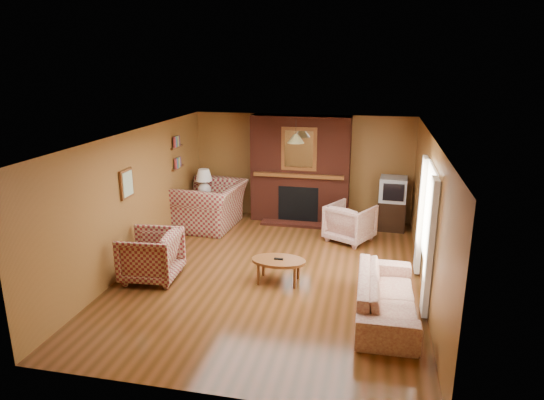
% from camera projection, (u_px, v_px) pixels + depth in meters
% --- Properties ---
extents(floor, '(6.50, 6.50, 0.00)m').
position_uv_depth(floor, '(273.00, 273.00, 8.42)').
color(floor, '#492A0F').
rests_on(floor, ground).
extents(ceiling, '(6.50, 6.50, 0.00)m').
position_uv_depth(ceiling, '(273.00, 136.00, 7.75)').
color(ceiling, silver).
rests_on(ceiling, wall_back).
extents(wall_back, '(6.50, 0.00, 6.50)m').
position_uv_depth(wall_back, '(302.00, 167.00, 11.14)').
color(wall_back, brown).
rests_on(wall_back, floor).
extents(wall_front, '(6.50, 0.00, 6.50)m').
position_uv_depth(wall_front, '(207.00, 297.00, 5.03)').
color(wall_front, brown).
rests_on(wall_front, floor).
extents(wall_left, '(0.00, 6.50, 6.50)m').
position_uv_depth(wall_left, '(135.00, 199.00, 8.59)').
color(wall_left, brown).
rests_on(wall_left, floor).
extents(wall_right, '(0.00, 6.50, 6.50)m').
position_uv_depth(wall_right, '(428.00, 217.00, 7.58)').
color(wall_right, brown).
rests_on(wall_right, floor).
extents(fireplace, '(2.20, 0.82, 2.40)m').
position_uv_depth(fireplace, '(300.00, 170.00, 10.89)').
color(fireplace, '#4D1B10').
rests_on(fireplace, floor).
extents(window_right, '(0.10, 1.85, 2.00)m').
position_uv_depth(window_right, '(426.00, 225.00, 7.42)').
color(window_right, beige).
rests_on(window_right, wall_right).
extents(bookshelf, '(0.09, 0.55, 0.71)m').
position_uv_depth(bookshelf, '(178.00, 153.00, 10.23)').
color(bookshelf, brown).
rests_on(bookshelf, wall_left).
extents(botanical_print, '(0.05, 0.40, 0.50)m').
position_uv_depth(botanical_print, '(127.00, 184.00, 8.20)').
color(botanical_print, brown).
rests_on(botanical_print, wall_left).
extents(pendant_light, '(0.36, 0.36, 0.48)m').
position_uv_depth(pendant_light, '(296.00, 139.00, 10.02)').
color(pendant_light, black).
rests_on(pendant_light, ceiling).
extents(plaid_loveseat, '(1.41, 1.59, 0.98)m').
position_uv_depth(plaid_loveseat, '(211.00, 205.00, 10.66)').
color(plaid_loveseat, maroon).
rests_on(plaid_loveseat, floor).
extents(plaid_armchair, '(0.98, 0.96, 0.84)m').
position_uv_depth(plaid_armchair, '(151.00, 256.00, 8.10)').
color(plaid_armchair, maroon).
rests_on(plaid_armchair, floor).
extents(floral_sofa, '(0.84, 2.10, 0.61)m').
position_uv_depth(floral_sofa, '(386.00, 296.00, 6.97)').
color(floral_sofa, beige).
rests_on(floral_sofa, floor).
extents(floral_armchair, '(1.12, 1.13, 0.77)m').
position_uv_depth(floral_armchair, '(350.00, 223.00, 9.85)').
color(floral_armchair, beige).
rests_on(floral_armchair, floor).
extents(coffee_table, '(0.90, 0.56, 0.42)m').
position_uv_depth(coffee_table, '(279.00, 262.00, 8.00)').
color(coffee_table, brown).
rests_on(coffee_table, floor).
extents(side_table, '(0.50, 0.50, 0.60)m').
position_uv_depth(side_table, '(205.00, 208.00, 11.06)').
color(side_table, brown).
rests_on(side_table, floor).
extents(table_lamp, '(0.37, 0.37, 0.62)m').
position_uv_depth(table_lamp, '(204.00, 181.00, 10.88)').
color(table_lamp, white).
rests_on(table_lamp, side_table).
extents(tv_stand, '(0.62, 0.56, 0.64)m').
position_uv_depth(tv_stand, '(391.00, 215.00, 10.55)').
color(tv_stand, black).
rests_on(tv_stand, floor).
extents(crt_tv, '(0.59, 0.59, 0.52)m').
position_uv_depth(crt_tv, '(393.00, 189.00, 10.38)').
color(crt_tv, '#9DA0A5').
rests_on(crt_tv, tv_stand).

